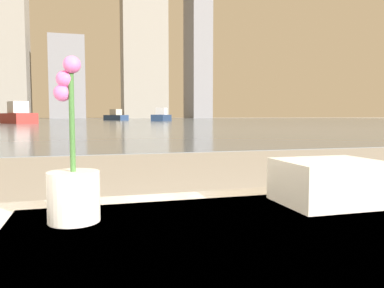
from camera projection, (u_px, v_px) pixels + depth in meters
potted_orchid at (73, 184)px, 0.85m from camera, size 0.12×0.12×0.37m
towel_stack at (329, 182)px, 1.03m from camera, size 0.27×0.22×0.12m
harbor_water at (91, 121)px, 59.92m from camera, size 180.00×110.00×0.01m
harbor_boat_1 at (18, 116)px, 36.37m from camera, size 4.17×5.97×2.13m
harbor_boat_2 at (116, 116)px, 64.23m from camera, size 4.05×5.21×1.89m
harbor_boat_3 at (162, 116)px, 55.31m from camera, size 3.89×5.44×1.94m
skyline_tower_2 at (68, 78)px, 111.22m from camera, size 9.92×12.75×23.74m
skyline_tower_3 at (144, 51)px, 116.64m from camera, size 13.54×11.01×42.01m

